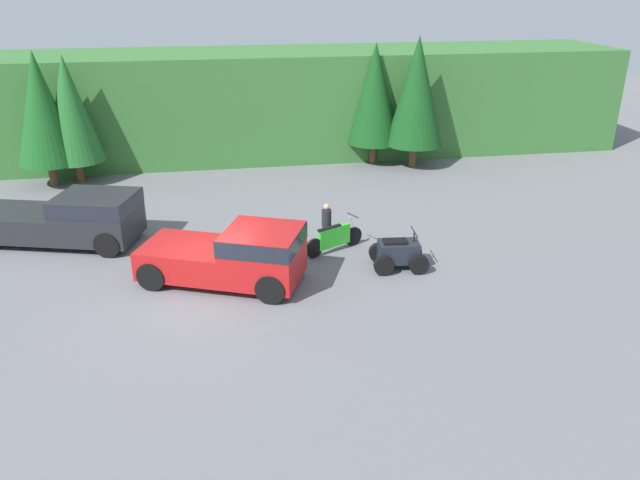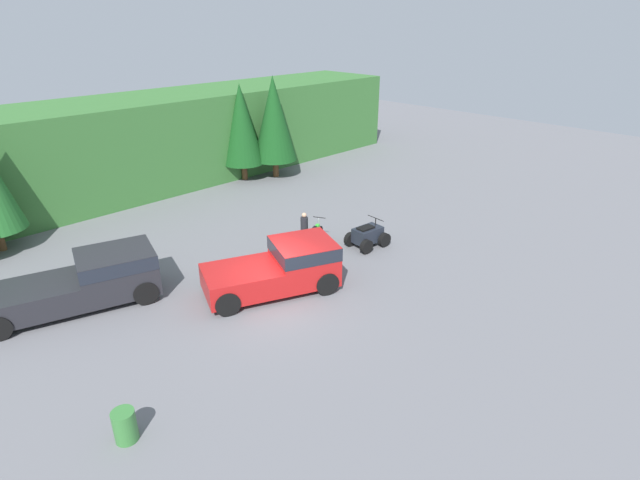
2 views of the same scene
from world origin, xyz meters
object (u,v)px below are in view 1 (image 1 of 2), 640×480
quad_atv (398,254)px  rider_person (326,224)px  dirt_bike (334,238)px  pickup_truck_red (236,254)px  pickup_truck_second (70,217)px

quad_atv → rider_person: (-2.05, 2.04, 0.39)m
dirt_bike → rider_person: (-0.21, 0.40, 0.40)m
pickup_truck_red → quad_atv: pickup_truck_red is taller
quad_atv → pickup_truck_red: bearing=-172.5°
pickup_truck_second → pickup_truck_red: bearing=-20.2°
pickup_truck_red → pickup_truck_second: bearing=166.1°
pickup_truck_red → pickup_truck_second: (-5.70, 4.22, 0.00)m
pickup_truck_red → dirt_bike: pickup_truck_red is taller
dirt_bike → quad_atv: quad_atv is taller
dirt_bike → quad_atv: (1.84, -1.64, 0.01)m
pickup_truck_red → pickup_truck_second: size_ratio=0.87×
pickup_truck_second → quad_atv: pickup_truck_second is taller
pickup_truck_red → rider_person: bearing=57.1°
rider_person → pickup_truck_red: bearing=176.3°
pickup_truck_red → rider_person: 3.98m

